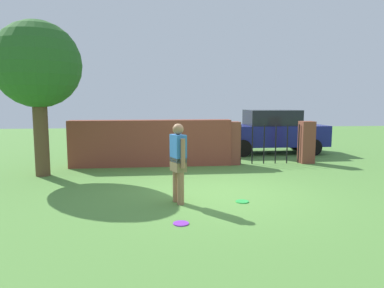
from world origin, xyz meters
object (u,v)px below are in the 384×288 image
at_px(tree, 38,66).
at_px(car, 271,132).
at_px(person, 178,160).
at_px(frisbee_green, 242,202).
at_px(frisbee_purple, 181,223).

relative_size(tree, car, 1.00).
bearing_deg(car, tree, -155.39).
distance_m(person, frisbee_green, 1.58).
bearing_deg(person, frisbee_green, 66.27).
relative_size(person, frisbee_green, 6.00).
xyz_separation_m(car, frisbee_purple, (-4.22, -7.82, -0.85)).
xyz_separation_m(person, car, (4.17, 6.58, -0.04)).
xyz_separation_m(tree, car, (7.74, 3.52, -2.13)).
bearing_deg(frisbee_green, frisbee_purple, -139.24).
bearing_deg(frisbee_purple, frisbee_green, 40.76).
distance_m(car, frisbee_purple, 8.93).
relative_size(person, car, 0.39).
distance_m(tree, car, 8.77).
bearing_deg(car, frisbee_green, -113.11).
bearing_deg(frisbee_purple, tree, 129.32).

